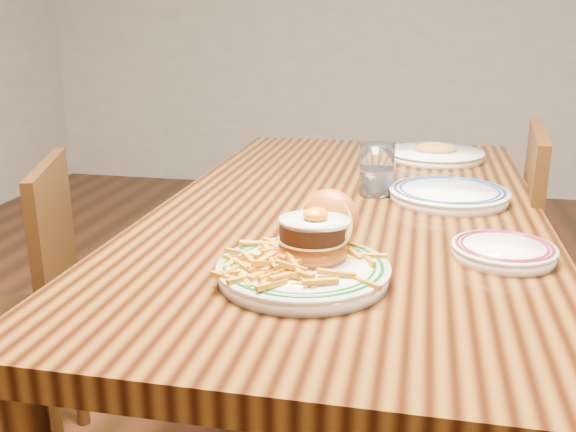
% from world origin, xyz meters
% --- Properties ---
extents(table, '(0.85, 1.60, 0.75)m').
position_xyz_m(table, '(0.00, 0.00, 0.66)').
color(table, black).
rests_on(table, floor).
extents(chair_left, '(0.50, 0.50, 0.83)m').
position_xyz_m(chair_left, '(-0.82, -0.12, 0.44)').
color(chair_left, '#3D200C').
rests_on(chair_left, floor).
extents(chair_right, '(0.46, 0.46, 0.89)m').
position_xyz_m(chair_right, '(0.56, 0.25, 0.48)').
color(chair_right, '#3D200C').
rests_on(chair_right, floor).
extents(main_plate, '(0.28, 0.30, 0.14)m').
position_xyz_m(main_plate, '(-0.02, -0.44, 0.79)').
color(main_plate, white).
rests_on(main_plate, table).
extents(side_plate, '(0.18, 0.19, 0.03)m').
position_xyz_m(side_plate, '(0.31, -0.29, 0.77)').
color(side_plate, white).
rests_on(side_plate, table).
extents(rear_plate, '(0.28, 0.28, 0.03)m').
position_xyz_m(rear_plate, '(0.22, 0.08, 0.77)').
color(rear_plate, white).
rests_on(rear_plate, table).
extents(water_glass, '(0.08, 0.08, 0.12)m').
position_xyz_m(water_glass, '(0.05, 0.10, 0.80)').
color(water_glass, white).
rests_on(water_glass, table).
extents(far_plate, '(0.29, 0.29, 0.05)m').
position_xyz_m(far_plate, '(0.19, 0.54, 0.77)').
color(far_plate, white).
rests_on(far_plate, table).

